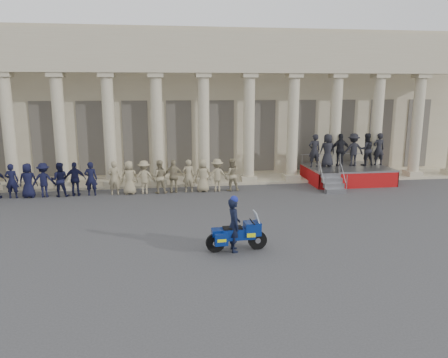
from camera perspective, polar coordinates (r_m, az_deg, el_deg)
ground at (r=17.52m, az=-4.22°, el=-6.54°), size 90.00×90.00×0.00m
building at (r=31.36m, az=-6.33°, el=10.01°), size 40.00×12.50×9.00m
officer_rank at (r=23.76m, az=-19.03°, el=-0.02°), size 17.54×0.67×1.77m
reviewing_stand at (r=26.69m, az=15.86°, el=3.01°), size 4.70×4.38×2.87m
motorcycle at (r=15.10m, az=1.74°, el=-7.20°), size 2.14×0.88×1.37m
rider at (r=14.96m, az=1.30°, el=-5.88°), size 0.47×0.70×1.96m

